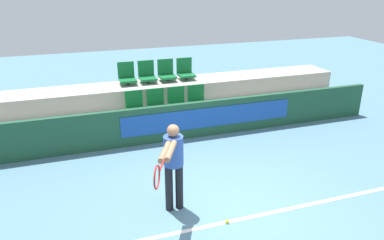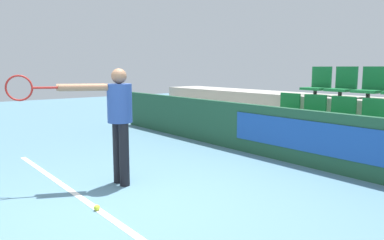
{
  "view_description": "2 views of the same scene",
  "coord_description": "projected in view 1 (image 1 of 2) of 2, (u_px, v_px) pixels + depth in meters",
  "views": [
    {
      "loc": [
        -2.25,
        -4.74,
        3.71
      ],
      "look_at": [
        -0.02,
        1.85,
        0.99
      ],
      "focal_mm": 35.0,
      "sensor_mm": 36.0,
      "label": 1
    },
    {
      "loc": [
        3.56,
        -1.82,
        1.54
      ],
      "look_at": [
        -0.55,
        1.43,
        0.8
      ],
      "focal_mm": 35.0,
      "sensor_mm": 36.0,
      "label": 2
    }
  ],
  "objects": [
    {
      "name": "stadium_chair_6",
      "position": [
        167.0,
        73.0,
        10.16
      ],
      "size": [
        0.43,
        0.45,
        0.57
      ],
      "color": "#333333",
      "rests_on": "bleacher_tier_middle"
    },
    {
      "name": "bleacher_tier_middle",
      "position": [
        159.0,
        100.0,
        10.22
      ],
      "size": [
        10.32,
        1.01,
        0.99
      ],
      "color": "#ADA89E",
      "rests_on": "ground"
    },
    {
      "name": "barrier_wall",
      "position": [
        176.0,
        122.0,
        8.84
      ],
      "size": [
        10.72,
        0.14,
        0.89
      ],
      "color": "#1E4C33",
      "rests_on": "ground"
    },
    {
      "name": "ground_plane",
      "position": [
        229.0,
        214.0,
        6.21
      ],
      "size": [
        30.0,
        30.0,
        0.0
      ],
      "primitive_type": "plane",
      "color": "slate"
    },
    {
      "name": "stadium_chair_4",
      "position": [
        127.0,
        76.0,
        9.84
      ],
      "size": [
        0.43,
        0.45,
        0.57
      ],
      "color": "#333333",
      "rests_on": "bleacher_tier_middle"
    },
    {
      "name": "court_baseline",
      "position": [
        234.0,
        221.0,
        6.02
      ],
      "size": [
        6.38,
        0.08,
        0.01
      ],
      "color": "white",
      "rests_on": "ground"
    },
    {
      "name": "stadium_chair_1",
      "position": [
        157.0,
        103.0,
        9.29
      ],
      "size": [
        0.43,
        0.45,
        0.57
      ],
      "color": "#333333",
      "rests_on": "bleacher_tier_front"
    },
    {
      "name": "stadium_chair_7",
      "position": [
        185.0,
        71.0,
        10.32
      ],
      "size": [
        0.43,
        0.45,
        0.57
      ],
      "color": "#333333",
      "rests_on": "bleacher_tier_middle"
    },
    {
      "name": "stadium_chair_5",
      "position": [
        147.0,
        74.0,
        10.0
      ],
      "size": [
        0.43,
        0.45,
        0.57
      ],
      "color": "#333333",
      "rests_on": "bleacher_tier_middle"
    },
    {
      "name": "stadium_chair_3",
      "position": [
        197.0,
        99.0,
        9.61
      ],
      "size": [
        0.43,
        0.45,
        0.57
      ],
      "color": "#333333",
      "rests_on": "bleacher_tier_front"
    },
    {
      "name": "bleacher_tier_front",
      "position": [
        169.0,
        121.0,
        9.42
      ],
      "size": [
        10.32,
        1.01,
        0.5
      ],
      "color": "#ADA89E",
      "rests_on": "ground"
    },
    {
      "name": "tennis_player",
      "position": [
        173.0,
        160.0,
        5.93
      ],
      "size": [
        0.77,
        1.39,
        1.53
      ],
      "rotation": [
        0.0,
        0.0,
        -0.45
      ],
      "color": "black",
      "rests_on": "ground"
    },
    {
      "name": "stadium_chair_2",
      "position": [
        177.0,
        101.0,
        9.45
      ],
      "size": [
        0.43,
        0.45,
        0.57
      ],
      "color": "#333333",
      "rests_on": "bleacher_tier_front"
    },
    {
      "name": "tennis_ball",
      "position": [
        227.0,
        221.0,
        5.96
      ],
      "size": [
        0.07,
        0.07,
        0.07
      ],
      "color": "#CCDB33",
      "rests_on": "ground"
    },
    {
      "name": "stadium_chair_0",
      "position": [
        135.0,
        105.0,
        9.13
      ],
      "size": [
        0.43,
        0.45,
        0.57
      ],
      "color": "#333333",
      "rests_on": "bleacher_tier_front"
    }
  ]
}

